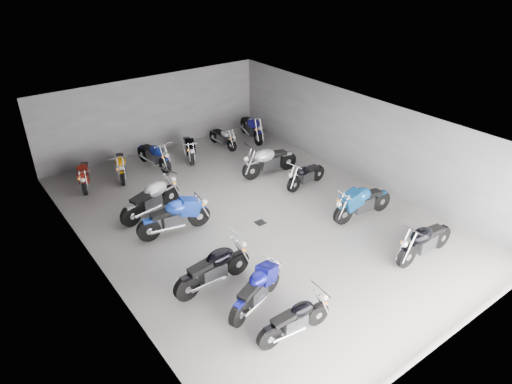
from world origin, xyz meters
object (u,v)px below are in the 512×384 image
at_px(motorcycle_back_a, 85,174).
at_px(motorcycle_back_c, 154,155).
at_px(motorcycle_left_a, 295,319).
at_px(motorcycle_back_d, 189,147).
at_px(motorcycle_back_b, 121,165).
at_px(motorcycle_left_b, 257,289).
at_px(drain_grate, 260,223).
at_px(motorcycle_right_c, 362,202).
at_px(motorcycle_left_c, 214,268).
at_px(motorcycle_right_e, 306,175).
at_px(motorcycle_right_a, 425,241).
at_px(motorcycle_back_f, 252,127).
at_px(motorcycle_right_f, 269,161).
at_px(motorcycle_left_e, 175,217).
at_px(motorcycle_left_f, 151,199).

relative_size(motorcycle_back_a, motorcycle_back_c, 0.88).
relative_size(motorcycle_left_a, motorcycle_back_d, 1.01).
bearing_deg(motorcycle_back_b, motorcycle_left_b, 109.00).
distance_m(drain_grate, motorcycle_left_b, 3.85).
distance_m(motorcycle_left_a, motorcycle_right_c, 5.76).
bearing_deg(motorcycle_left_c, motorcycle_right_e, 112.81).
bearing_deg(motorcycle_left_c, motorcycle_right_a, 62.49).
height_order(motorcycle_left_c, motorcycle_back_c, motorcycle_left_c).
bearing_deg(motorcycle_right_c, motorcycle_left_a, 122.49).
height_order(motorcycle_back_d, motorcycle_back_f, motorcycle_back_f).
relative_size(motorcycle_left_b, motorcycle_right_f, 0.85).
relative_size(motorcycle_left_c, motorcycle_right_a, 1.01).
height_order(motorcycle_right_f, motorcycle_back_a, motorcycle_right_f).
height_order(motorcycle_left_e, motorcycle_right_c, motorcycle_left_e).
distance_m(motorcycle_back_c, motorcycle_back_d, 1.54).
distance_m(motorcycle_right_c, motorcycle_back_c, 8.44).
relative_size(motorcycle_left_c, motorcycle_left_e, 0.98).
bearing_deg(motorcycle_right_c, motorcycle_back_f, -2.58).
bearing_deg(motorcycle_back_a, motorcycle_left_a, 118.12).
distance_m(drain_grate, motorcycle_back_d, 5.84).
relative_size(motorcycle_left_f, motorcycle_back_b, 1.17).
bearing_deg(motorcycle_right_c, motorcycle_back_b, 40.28).
xyz_separation_m(motorcycle_right_a, motorcycle_right_e, (0.21, 5.25, -0.09)).
bearing_deg(motorcycle_right_c, drain_grate, 65.31).
distance_m(motorcycle_left_b, motorcycle_back_b, 8.80).
bearing_deg(drain_grate, motorcycle_left_e, 154.88).
xyz_separation_m(motorcycle_left_a, motorcycle_left_e, (-0.19, 5.43, 0.10)).
bearing_deg(motorcycle_right_f, motorcycle_left_e, 112.05).
height_order(motorcycle_left_a, motorcycle_back_d, motorcycle_back_d).
xyz_separation_m(motorcycle_left_c, motorcycle_back_f, (6.80, 7.64, 0.01)).
height_order(motorcycle_right_a, motorcycle_right_e, motorcycle_right_a).
height_order(motorcycle_left_a, motorcycle_right_c, motorcycle_right_c).
bearing_deg(drain_grate, motorcycle_left_f, 134.80).
distance_m(motorcycle_left_f, motorcycle_back_b, 3.25).
bearing_deg(motorcycle_right_c, motorcycle_left_c, 95.81).
bearing_deg(motorcycle_left_b, motorcycle_right_e, 107.14).
bearing_deg(motorcycle_back_c, motorcycle_left_a, 74.26).
relative_size(motorcycle_left_e, motorcycle_back_b, 1.18).
bearing_deg(motorcycle_left_a, motorcycle_right_e, 140.53).
height_order(motorcycle_right_f, motorcycle_back_b, motorcycle_right_f).
distance_m(motorcycle_left_f, motorcycle_back_d, 4.53).
distance_m(motorcycle_right_a, motorcycle_back_d, 10.21).
bearing_deg(motorcycle_right_a, motorcycle_left_b, 76.84).
height_order(motorcycle_right_c, motorcycle_back_a, motorcycle_right_c).
distance_m(motorcycle_right_c, motorcycle_back_a, 10.01).
relative_size(motorcycle_left_e, motorcycle_right_e, 1.23).
xyz_separation_m(motorcycle_right_a, motorcycle_back_b, (-4.96, 10.04, -0.05)).
bearing_deg(motorcycle_right_a, motorcycle_back_d, 12.07).
bearing_deg(motorcycle_back_f, motorcycle_right_c, 95.97).
bearing_deg(drain_grate, motorcycle_right_c, -30.34).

